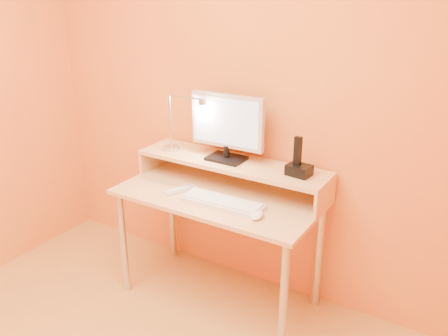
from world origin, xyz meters
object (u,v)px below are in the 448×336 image
Objects in this scene: monitor_panel at (227,121)px; keyboard at (222,203)px; remote_control at (181,190)px; mouse at (257,215)px; phone_dock at (299,170)px; lamp_base at (172,148)px.

keyboard is (0.13, -0.27, -0.39)m from monitor_panel.
monitor_panel is 0.49m from remote_control.
mouse is 0.53× the size of remote_control.
phone_dock is 0.46m from keyboard.
mouse reaches higher than remote_control.
phone_dock is (0.86, 0.03, 0.02)m from lamp_base.
monitor_panel reaches higher than lamp_base.
keyboard is 0.25m from mouse.
lamp_base is 1.00× the size of mouse.
phone_dock is 0.36m from mouse.
lamp_base is 0.21× the size of keyboard.
mouse is (0.37, -0.31, -0.38)m from monitor_panel.
keyboard is at bearing -23.60° from lamp_base.
phone_dock is 0.69× the size of remote_control.
remote_control is (0.21, -0.20, -0.16)m from lamp_base.
monitor_panel reaches higher than remote_control.
lamp_base is at bearing 156.49° from mouse.
phone_dock reaches higher than remote_control.
keyboard is 4.73× the size of mouse.
remote_control is at bearing -43.64° from lamp_base.
lamp_base is at bearing 161.20° from remote_control.
monitor_panel is at bearing -174.98° from phone_dock.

